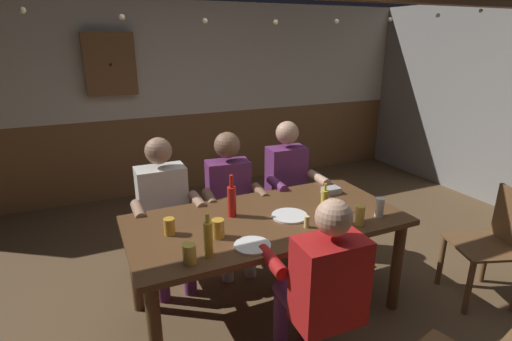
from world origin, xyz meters
The scene contains 23 objects.
ground_plane centered at (0.00, 0.00, 0.00)m, with size 8.09×8.09×0.00m, color brown.
back_wall_upper centered at (0.00, 2.82, 1.69)m, with size 6.74×0.12×1.38m, color beige.
back_wall_wainscot centered at (0.00, 2.82, 0.50)m, with size 6.74×0.12×1.00m, color brown.
dining_table centered at (0.00, 0.02, 0.65)m, with size 1.91×0.94×0.75m.
person_0 centered at (-0.57, 0.72, 0.67)m, with size 0.53×0.52×1.21m.
person_1 centered at (-0.01, 0.72, 0.67)m, with size 0.53×0.53×1.20m.
person_2 centered at (0.57, 0.71, 0.68)m, with size 0.50×0.54×1.25m.
person_3 centered at (0.00, -0.67, 0.65)m, with size 0.53×0.54×1.19m.
chair_empty_near_right centered at (1.63, -0.56, 0.48)m, with size 0.56×0.56×0.88m.
table_candle centered at (0.18, -0.22, 0.79)m, with size 0.04×0.04×0.08m, color #F9E08C.
condiment_caddy centered at (0.68, 0.22, 0.78)m, with size 0.14×0.10×0.05m, color #B2B7BC.
plate_0 centered at (0.15, -0.03, 0.76)m, with size 0.25×0.25×0.01m, color white.
plate_1 centered at (-0.25, -0.31, 0.76)m, with size 0.22×0.22×0.01m, color white.
bottle_0 centered at (0.44, -0.04, 0.83)m, with size 0.05×0.05×0.21m.
bottle_1 centered at (-0.52, -0.29, 0.86)m, with size 0.05×0.05×0.26m.
bottle_2 centered at (-0.21, 0.15, 0.87)m, with size 0.06×0.06×0.31m.
pint_glass_0 centered at (0.73, -0.28, 0.82)m, with size 0.06×0.06×0.14m, color white.
pint_glass_1 centered at (0.52, -0.33, 0.82)m, with size 0.06×0.06×0.14m, color #E5C64C.
pint_glass_2 centered at (-0.67, 0.06, 0.81)m, with size 0.07×0.07×0.11m, color gold.
pint_glass_3 centered at (-0.64, -0.32, 0.81)m, with size 0.08×0.08×0.11m, color #E5C64C.
pint_glass_4 centered at (-0.40, -0.11, 0.81)m, with size 0.08×0.08×0.12m, color gold.
wall_dart_cabinet centered at (-0.70, 2.69, 1.66)m, with size 0.56×0.15×0.70m.
string_lights centered at (0.00, 0.44, 2.10)m, with size 4.75×0.04×0.16m.
Camera 1 is at (-1.10, -2.23, 1.95)m, focal length 27.62 mm.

